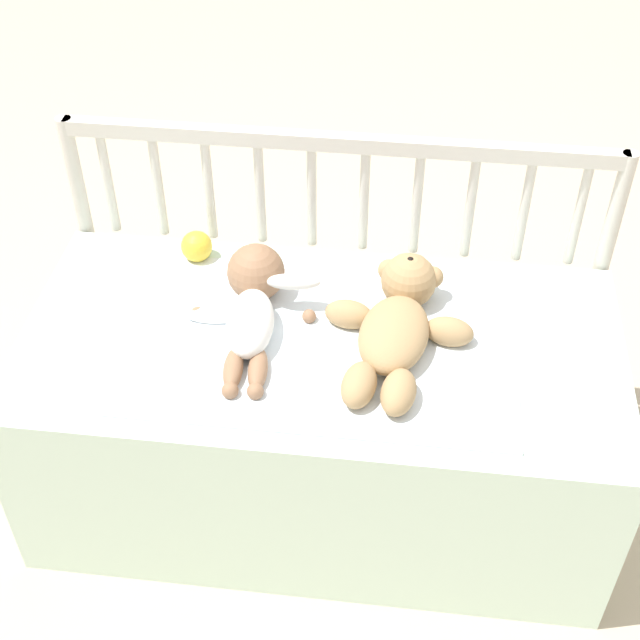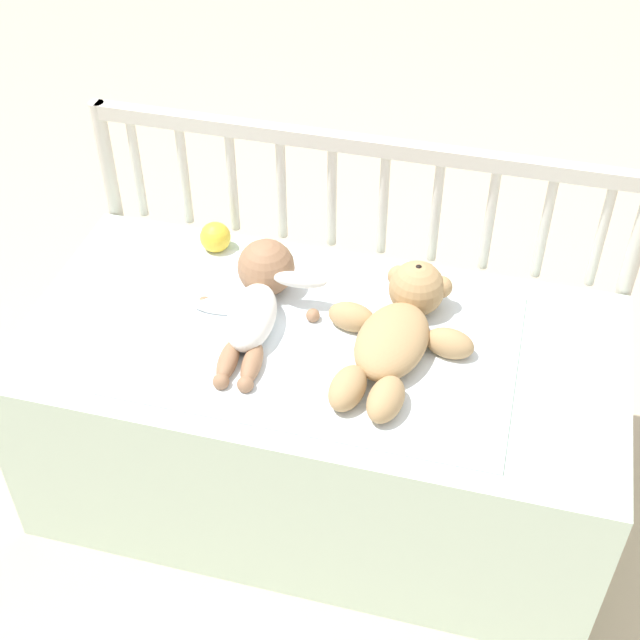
# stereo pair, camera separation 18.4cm
# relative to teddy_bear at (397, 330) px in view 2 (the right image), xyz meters

# --- Properties ---
(ground_plane) EXTENTS (12.00, 12.00, 0.00)m
(ground_plane) POSITION_rel_teddy_bear_xyz_m (-0.16, -0.02, -0.54)
(ground_plane) COLOR #C6B293
(crib_mattress) EXTENTS (1.28, 0.63, 0.49)m
(crib_mattress) POSITION_rel_teddy_bear_xyz_m (-0.16, -0.02, -0.29)
(crib_mattress) COLOR silver
(crib_mattress) RESTS_ON ground_plane
(crib_rail) EXTENTS (1.28, 0.04, 0.79)m
(crib_rail) POSITION_rel_teddy_bear_xyz_m (-0.16, 0.32, 0.03)
(crib_rail) COLOR beige
(crib_rail) RESTS_ON ground_plane
(blanket) EXTENTS (0.80, 0.51, 0.01)m
(blanket) POSITION_rel_teddy_bear_xyz_m (-0.15, -0.03, -0.04)
(blanket) COLOR white
(blanket) RESTS_ON crib_mattress
(teddy_bear) EXTENTS (0.32, 0.44, 0.12)m
(teddy_bear) POSITION_rel_teddy_bear_xyz_m (0.00, 0.00, 0.00)
(teddy_bear) COLOR tan
(teddy_bear) RESTS_ON crib_mattress
(baby) EXTENTS (0.29, 0.40, 0.13)m
(baby) POSITION_rel_teddy_bear_xyz_m (-0.31, 0.03, 0.00)
(baby) COLOR white
(baby) RESTS_ON crib_mattress
(toy_ball) EXTENTS (0.07, 0.07, 0.07)m
(toy_ball) POSITION_rel_teddy_bear_xyz_m (-0.48, 0.22, -0.01)
(toy_ball) COLOR yellow
(toy_ball) RESTS_ON crib_mattress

